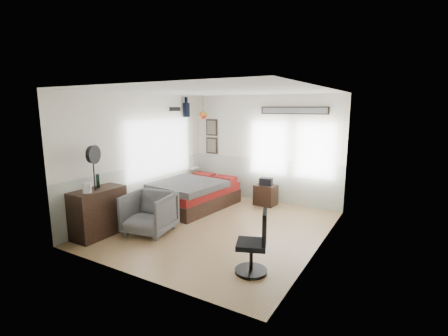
{
  "coord_description": "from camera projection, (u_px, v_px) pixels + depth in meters",
  "views": [
    {
      "loc": [
        3.24,
        -5.32,
        2.4
      ],
      "look_at": [
        -0.1,
        0.4,
        1.15
      ],
      "focal_mm": 26.0,
      "sensor_mm": 36.0,
      "label": 1
    }
  ],
  "objects": [
    {
      "name": "black_bag",
      "position": [
        266.0,
        182.0,
        7.97
      ],
      "size": [
        0.33,
        0.24,
        0.18
      ],
      "primitive_type": "cube",
      "rotation": [
        0.0,
        0.0,
        0.15
      ],
      "color": "black",
      "rests_on": "nightstand"
    },
    {
      "name": "dresser",
      "position": [
        99.0,
        212.0,
        6.09
      ],
      "size": [
        0.48,
        1.0,
        0.9
      ],
      "primitive_type": "cube",
      "color": "black",
      "rests_on": "ground_plane"
    },
    {
      "name": "ground_plane",
      "position": [
        218.0,
        228.0,
        6.56
      ],
      "size": [
        4.0,
        4.5,
        0.01
      ],
      "primitive_type": "cube",
      "color": "#9C7248"
    },
    {
      "name": "room_shell",
      "position": [
        220.0,
        147.0,
        6.46
      ],
      "size": [
        4.02,
        4.52,
        2.71
      ],
      "color": "#EDE7D0",
      "rests_on": "ground_plane"
    },
    {
      "name": "wall_decor",
      "position": [
        221.0,
        119.0,
        8.38
      ],
      "size": [
        3.55,
        1.32,
        1.44
      ],
      "color": "#302113",
      "rests_on": "room_shell"
    },
    {
      "name": "nightstand",
      "position": [
        266.0,
        195.0,
        8.04
      ],
      "size": [
        0.54,
        0.45,
        0.5
      ],
      "primitive_type": "cube",
      "rotation": [
        0.0,
        0.0,
        -0.09
      ],
      "color": "black",
      "rests_on": "ground_plane"
    },
    {
      "name": "task_chair",
      "position": [
        255.0,
        248.0,
        4.69
      ],
      "size": [
        0.54,
        0.54,
        0.95
      ],
      "rotation": [
        0.0,
        0.0,
        0.37
      ],
      "color": "black",
      "rests_on": "ground_plane"
    },
    {
      "name": "armchair",
      "position": [
        149.0,
        213.0,
        6.23
      ],
      "size": [
        0.98,
        1.0,
        0.79
      ],
      "primitive_type": "imported",
      "rotation": [
        0.0,
        0.0,
        0.17
      ],
      "color": "#515154",
      "rests_on": "ground_plane"
    },
    {
      "name": "bed",
      "position": [
        193.0,
        194.0,
        7.87
      ],
      "size": [
        1.64,
        2.18,
        0.66
      ],
      "rotation": [
        0.0,
        0.0,
        -0.1
      ],
      "color": "black",
      "rests_on": "ground_plane"
    },
    {
      "name": "stand_fan",
      "position": [
        93.0,
        155.0,
        5.81
      ],
      "size": [
        0.18,
        0.33,
        0.83
      ],
      "rotation": [
        0.0,
        0.0,
        0.29
      ],
      "color": "black",
      "rests_on": "dresser"
    },
    {
      "name": "kettle",
      "position": [
        87.0,
        187.0,
        5.73
      ],
      "size": [
        0.17,
        0.15,
        0.2
      ],
      "rotation": [
        0.0,
        0.0,
        -0.23
      ],
      "color": "silver",
      "rests_on": "dresser"
    },
    {
      "name": "bottle",
      "position": [
        98.0,
        181.0,
        6.1
      ],
      "size": [
        0.07,
        0.07,
        0.26
      ],
      "primitive_type": "cylinder",
      "color": "black",
      "rests_on": "dresser"
    }
  ]
}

